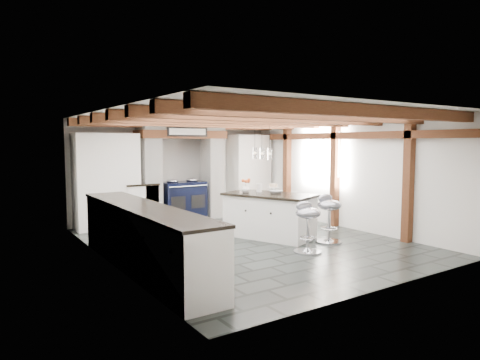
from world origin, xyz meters
TOP-DOWN VIEW (x-y plane):
  - ground at (0.00, 0.00)m, footprint 6.00×6.00m
  - room_shell at (-0.61, 1.42)m, footprint 6.00×6.03m
  - range_cooker at (0.00, 2.68)m, footprint 1.00×0.63m
  - kitchen_island at (0.58, 0.11)m, footprint 1.46×1.90m
  - bar_stool_near at (1.20, -0.85)m, footprint 0.49×0.49m
  - bar_stool_far at (0.39, -1.17)m, footprint 0.50×0.50m

SIDE VIEW (x-z plane):
  - ground at x=0.00m, z-range 0.00..0.00m
  - kitchen_island at x=0.58m, z-range -0.13..0.99m
  - range_cooker at x=0.00m, z-range -0.03..0.96m
  - bar_stool_far at x=0.39m, z-range 0.10..0.94m
  - bar_stool_near at x=1.20m, z-range 0.11..0.98m
  - room_shell at x=-0.61m, z-range -1.93..4.07m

